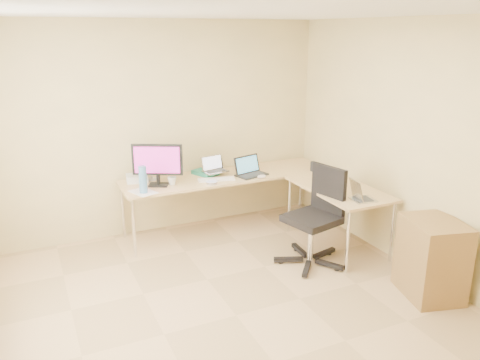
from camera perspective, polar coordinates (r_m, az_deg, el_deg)
name	(u,v)px	position (r m, az deg, el deg)	size (l,w,h in m)	color
floor	(236,315)	(4.49, -0.47, -15.86)	(4.50, 4.50, 0.00)	tan
ceiling	(235,11)	(3.75, -0.57, 19.52)	(4.50, 4.50, 0.00)	white
wall_back	(160,129)	(5.99, -9.50, 5.99)	(4.50, 4.50, 0.00)	tan
wall_front	(460,324)	(2.26, 24.74, -15.31)	(4.50, 4.50, 0.00)	tan
wall_right	(427,152)	(5.13, 21.39, 3.11)	(4.50, 4.50, 0.00)	tan
desk_main	(228,202)	(6.11, -1.48, -2.67)	(2.65, 0.70, 0.73)	tan
desk_return	(337,217)	(5.76, 11.54, -4.32)	(0.70, 1.30, 0.73)	tan
monitor	(158,165)	(5.60, -9.82, 1.79)	(0.58, 0.19, 0.50)	black
book_stack	(205,172)	(6.02, -4.15, 0.90)	(0.22, 0.30, 0.05)	#247F65
laptop_center	(215,164)	(5.93, -3.00, 1.88)	(0.30, 0.23, 0.19)	#BCBBC0
laptop_black	(252,166)	(5.94, 1.40, 1.66)	(0.38, 0.28, 0.24)	black
keyboard	(216,179)	(5.78, -2.83, 0.07)	(0.44, 0.12, 0.02)	white
mouse	(262,176)	(5.86, 2.61, 0.43)	(0.11, 0.07, 0.04)	beige
mug	(172,181)	(5.65, -8.11, -0.09)	(0.10, 0.10, 0.10)	white
cd_stack	(212,183)	(5.65, -3.40, -0.31)	(0.13, 0.13, 0.03)	silver
water_bottle	(143,180)	(5.39, -11.52, 0.04)	(0.09, 0.09, 0.31)	teal
papers	(143,192)	(5.46, -11.49, -1.41)	(0.21, 0.30, 0.01)	silver
white_box	(137,178)	(5.84, -12.19, 0.22)	(0.25, 0.18, 0.09)	silver
desk_fan	(151,167)	(5.85, -10.54, 1.52)	(0.25, 0.25, 0.32)	white
black_cup	(313,166)	(6.22, 8.71, 1.62)	(0.07, 0.07, 0.12)	black
laptop_return	(364,192)	(5.24, 14.55, -1.37)	(0.22, 0.28, 0.19)	#BBBBBB
office_chair	(311,221)	(5.23, 8.53, -4.83)	(0.65, 0.65, 1.08)	black
cabinet	(431,261)	(4.98, 21.88, -8.93)	(0.47, 0.59, 0.81)	olive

